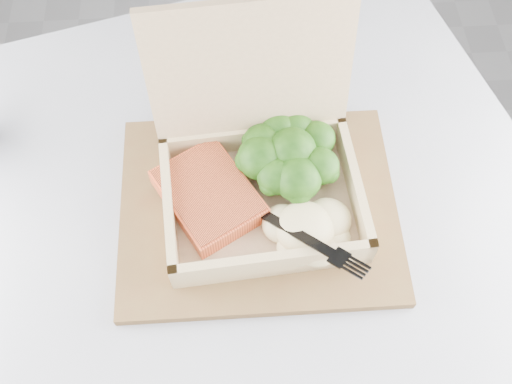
{
  "coord_description": "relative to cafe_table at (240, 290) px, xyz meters",
  "views": [
    {
      "loc": [
        0.15,
        -0.62,
        1.33
      ],
      "look_at": [
        0.17,
        -0.31,
        0.77
      ],
      "focal_mm": 40.0,
      "sensor_mm": 36.0,
      "label": 1
    }
  ],
  "objects": [
    {
      "name": "floor",
      "position": [
        -0.14,
        0.34,
        -0.54
      ],
      "size": [
        4.0,
        4.0,
        0.0
      ],
      "primitive_type": "plane",
      "color": "gray",
      "rests_on": "ground"
    },
    {
      "name": "plastic_fork",
      "position": [
        0.05,
        -0.01,
        0.24
      ],
      "size": [
        0.11,
        0.11,
        0.03
      ],
      "rotation": [
        0.0,
        0.0,
        3.94
      ],
      "color": "black",
      "rests_on": "mashed_potatoes"
    },
    {
      "name": "cafe_table",
      "position": [
        0.0,
        0.0,
        0.0
      ],
      "size": [
        0.97,
        0.97,
        0.73
      ],
      "rotation": [
        0.0,
        0.0,
        0.27
      ],
      "color": "black",
      "rests_on": "floor"
    },
    {
      "name": "mashed_potatoes",
      "position": [
        0.08,
        -0.01,
        0.23
      ],
      "size": [
        0.11,
        0.09,
        0.04
      ],
      "primitive_type": "ellipsoid",
      "color": "beige",
      "rests_on": "takeout_container"
    },
    {
      "name": "broccoli_pile",
      "position": [
        0.07,
        0.08,
        0.23
      ],
      "size": [
        0.13,
        0.13,
        0.05
      ],
      "primitive_type": null,
      "color": "#306516",
      "rests_on": "takeout_container"
    },
    {
      "name": "takeout_container",
      "position": [
        0.03,
        0.06,
        0.25
      ],
      "size": [
        0.24,
        0.22,
        0.21
      ],
      "rotation": [
        0.0,
        0.0,
        0.07
      ],
      "color": "tan",
      "rests_on": "serving_tray"
    },
    {
      "name": "serving_tray",
      "position": [
        0.03,
        0.03,
        0.19
      ],
      "size": [
        0.33,
        0.26,
        0.01
      ],
      "primitive_type": "cube",
      "rotation": [
        0.0,
        0.0,
        -0.0
      ],
      "color": "brown",
      "rests_on": "cafe_table"
    },
    {
      "name": "receipt",
      "position": [
        -0.05,
        0.22,
        0.19
      ],
      "size": [
        0.09,
        0.14,
        0.0
      ],
      "primitive_type": "cube",
      "rotation": [
        0.0,
        0.0,
        -0.14
      ],
      "color": "white",
      "rests_on": "cafe_table"
    },
    {
      "name": "salmon_fillet",
      "position": [
        -0.03,
        0.04,
        0.22
      ],
      "size": [
        0.14,
        0.15,
        0.02
      ],
      "primitive_type": "cube",
      "rotation": [
        0.0,
        0.0,
        0.52
      ],
      "color": "orange",
      "rests_on": "takeout_container"
    }
  ]
}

